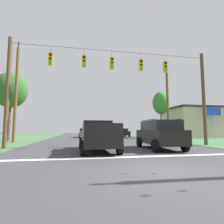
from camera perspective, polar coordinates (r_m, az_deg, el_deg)
ground_plane at (r=6.29m, az=15.04°, el=-18.20°), size 120.00×120.00×0.00m
shoulder_grass_right at (r=27.18m, az=30.66°, el=-7.72°), size 16.00×80.00×0.03m
stop_bar_stripe at (r=9.13m, az=6.45°, el=-14.30°), size 13.56×0.45×0.01m
lane_dash_0 at (r=14.93m, az=-0.35°, el=-10.92°), size 2.50×0.15×0.01m
lane_dash_1 at (r=22.44m, az=-3.78°, el=-9.12°), size 2.50×0.15×0.01m
lane_dash_2 at (r=27.95m, az=-5.11°, el=-8.41°), size 2.50×0.15×0.01m
lane_dash_3 at (r=34.41m, az=-6.11°, el=-7.87°), size 2.50×0.15×0.01m
lane_dash_4 at (r=44.60m, az=-7.11°, el=-7.33°), size 2.50×0.15×0.01m
overhead_signal_span at (r=14.38m, az=0.93°, el=7.72°), size 16.38×0.31×8.26m
pickup_truck at (r=11.53m, az=-4.71°, el=-7.68°), size 2.36×5.43×1.95m
suv_black at (r=12.93m, az=15.15°, el=-6.86°), size 2.36×4.87×2.05m
distant_car_crossing_white at (r=23.80m, az=-1.23°, el=-7.04°), size 2.34×4.45×1.52m
distant_car_oncoming at (r=32.47m, az=3.37°, el=-6.64°), size 2.10×4.34×1.52m
distant_car_far_parked at (r=30.17m, az=-8.85°, el=-6.66°), size 2.03×4.30×1.52m
utility_pole_mid_right at (r=23.61m, az=17.65°, el=2.18°), size 0.30×1.85×9.34m
utility_pole_near_left at (r=21.07m, az=-28.72°, el=5.80°), size 0.31×1.90×10.82m
tree_roadside_right at (r=23.97m, az=-30.05°, el=6.11°), size 3.73×3.73×8.07m
tree_roadside_far_right at (r=29.04m, az=15.54°, el=2.78°), size 2.55×2.55×7.36m
roadside_store at (r=33.36m, az=25.35°, el=-3.06°), size 8.87×8.17×5.07m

